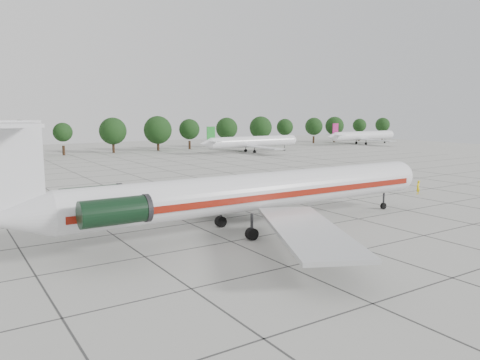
{
  "coord_description": "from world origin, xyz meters",
  "views": [
    {
      "loc": [
        -29.04,
        -41.9,
        11.36
      ],
      "look_at": [
        -0.01,
        2.87,
        3.5
      ],
      "focal_mm": 35.0,
      "sensor_mm": 36.0,
      "label": 1
    }
  ],
  "objects_px": {
    "main_airliner": "(241,193)",
    "bg_airliner_d": "(252,142)",
    "bg_airliner_e": "(363,136)",
    "ground_crew": "(418,187)"
  },
  "relations": [
    {
      "from": "main_airliner",
      "to": "bg_airliner_d",
      "type": "relative_size",
      "value": 1.62
    },
    {
      "from": "bg_airliner_d",
      "to": "bg_airliner_e",
      "type": "xyz_separation_m",
      "value": [
        50.65,
        5.96,
        0.0
      ]
    },
    {
      "from": "main_airliner",
      "to": "bg_airliner_e",
      "type": "bearing_deg",
      "value": 38.18
    },
    {
      "from": "ground_crew",
      "to": "bg_airliner_e",
      "type": "height_order",
      "value": "bg_airliner_e"
    },
    {
      "from": "main_airliner",
      "to": "ground_crew",
      "type": "bearing_deg",
      "value": 7.77
    },
    {
      "from": "main_airliner",
      "to": "ground_crew",
      "type": "relative_size",
      "value": 24.05
    },
    {
      "from": "ground_crew",
      "to": "bg_airliner_e",
      "type": "bearing_deg",
      "value": -147.5
    },
    {
      "from": "main_airliner",
      "to": "ground_crew",
      "type": "distance_m",
      "value": 32.07
    },
    {
      "from": "main_airliner",
      "to": "bg_airliner_d",
      "type": "distance_m",
      "value": 87.02
    },
    {
      "from": "main_airliner",
      "to": "ground_crew",
      "type": "xyz_separation_m",
      "value": [
        31.7,
        3.9,
        -2.84
      ]
    }
  ]
}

